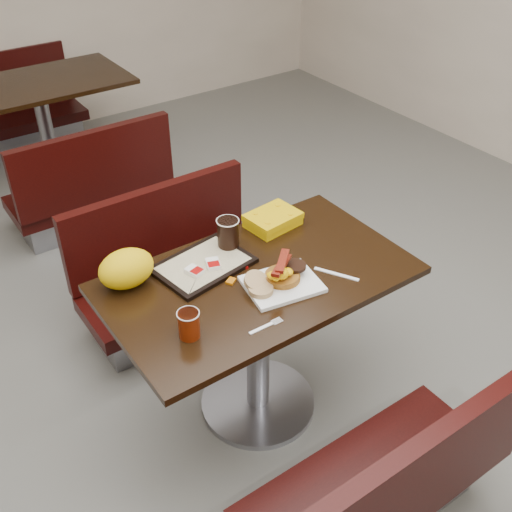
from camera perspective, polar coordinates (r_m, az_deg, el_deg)
floor at (r=2.92m, az=0.18°, el=-13.59°), size 6.00×7.00×0.01m
table_near at (r=2.64m, az=0.20°, el=-8.30°), size 1.20×0.70×0.75m
bench_near_s at (r=2.32m, az=10.76°, el=-18.37°), size 1.00×0.46×0.72m
bench_near_n at (r=3.11m, az=-7.24°, el=-1.06°), size 1.00×0.46×0.72m
table_far at (r=4.67m, az=-18.85°, el=10.70°), size 1.20×0.70×0.75m
bench_far_s at (r=4.07m, az=-15.54°, el=7.33°), size 1.00×0.46×0.72m
bench_far_n at (r=5.31m, az=-21.36°, el=12.97°), size 1.00×0.46×0.72m
platter at (r=2.35m, az=2.44°, el=-2.63°), size 0.31×0.26×0.02m
pancake_stack at (r=2.35m, az=2.47°, el=-1.88°), size 0.17×0.17×0.03m
sausage_patty at (r=2.37m, az=3.64°, el=-0.91°), size 0.10×0.10×0.01m
scrambled_eggs at (r=2.29m, az=2.41°, el=-1.72°), size 0.10×0.09×0.05m
bacon_strips at (r=2.29m, az=2.38°, el=-0.79°), size 0.18×0.16×0.01m
muffin_bottom at (r=2.29m, az=0.45°, el=-3.12°), size 0.11×0.11×0.02m
muffin_top at (r=2.31m, az=-0.01°, el=-2.35°), size 0.10×0.10×0.05m
coffee_cup_near at (r=2.12m, az=-6.25°, el=-6.35°), size 0.08×0.08×0.10m
fork at (r=2.16m, az=0.48°, el=-6.74°), size 0.14×0.03×0.00m
knife at (r=2.42m, az=7.49°, el=-1.68°), size 0.10×0.17×0.00m
condiment_syrup at (r=2.37m, az=-2.34°, el=-2.34°), size 0.05×0.04×0.01m
condiment_ketchup at (r=2.44m, az=-1.28°, el=-0.96°), size 0.05×0.05×0.01m
tray at (r=2.45m, az=-4.93°, el=-0.84°), size 0.40×0.31×0.02m
hashbrown_sleeve_left at (r=2.39m, az=-5.75°, el=-1.39°), size 0.07×0.08×0.02m
hashbrown_sleeve_right at (r=2.42m, az=-4.01°, el=-0.73°), size 0.07×0.08×0.02m
coffee_cup_far at (r=2.51m, az=-2.61°, el=2.17°), size 0.11×0.11×0.12m
clamshell at (r=2.68m, az=1.57°, el=3.40°), size 0.24×0.19×0.06m
paper_bag at (r=2.36m, az=-11.96°, el=-1.15°), size 0.25×0.21×0.15m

